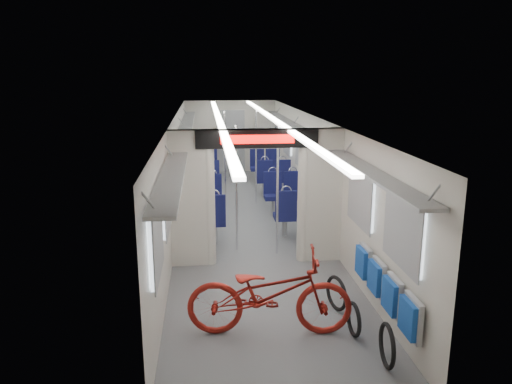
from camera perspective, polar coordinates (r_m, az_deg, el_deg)
carriage at (r=10.01m, az=-0.98°, el=3.79°), size 12.00×12.02×2.31m
bicycle at (r=6.31m, az=1.55°, el=-11.52°), size 2.11×0.92×1.08m
flip_bench at (r=6.59m, az=14.43°, el=-10.41°), size 0.12×2.07×0.47m
bike_hoop_a at (r=5.98m, az=14.73°, el=-16.82°), size 0.08×0.52×0.52m
bike_hoop_b at (r=6.51m, az=11.10°, el=-14.28°), size 0.07×0.45×0.45m
bike_hoop_c at (r=7.09m, az=9.17°, el=-11.53°), size 0.20×0.49×0.49m
seat_bay_near_left at (r=10.35m, az=-6.20°, el=-1.43°), size 0.90×2.01×1.08m
seat_bay_near_right at (r=10.70m, az=3.86°, el=-0.91°), size 0.89×1.98×1.07m
seat_bay_far_left at (r=13.93m, az=-6.20°, el=2.52°), size 0.91×2.05×1.09m
seat_bay_far_right at (r=14.00m, az=1.49°, el=2.61°), size 0.89×1.98×1.07m
stanchion_near_left at (r=8.98m, az=-2.24°, el=0.34°), size 0.04×0.04×2.30m
stanchion_near_right at (r=8.78m, az=2.47°, el=0.03°), size 0.04×0.04×2.30m
stanchion_far_left at (r=11.98m, az=-3.55°, el=3.72°), size 0.04×0.04×2.30m
stanchion_far_right at (r=12.26m, az=0.00°, el=3.97°), size 0.04×0.04×2.30m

